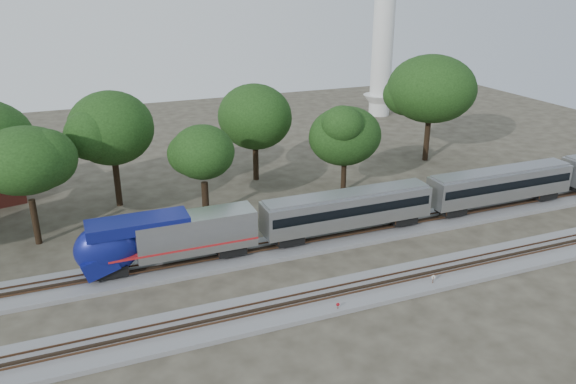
{
  "coord_description": "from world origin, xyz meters",
  "views": [
    {
      "loc": [
        -15.31,
        -40.08,
        25.05
      ],
      "look_at": [
        2.72,
        5.0,
        6.35
      ],
      "focal_mm": 35.0,
      "sensor_mm": 36.0,
      "label": 1
    }
  ],
  "objects": [
    {
      "name": "tree_4",
      "position": [
        -2.44,
        16.69,
        7.48
      ],
      "size": [
        7.62,
        7.62,
        10.74
      ],
      "color": "black",
      "rests_on": "ground"
    },
    {
      "name": "tree_7",
      "position": [
        32.28,
        25.01,
        10.4
      ],
      "size": [
        10.58,
        10.58,
        14.92
      ],
      "color": "black",
      "rests_on": "ground"
    },
    {
      "name": "switch_lever",
      "position": [
        5.3,
        -6.07,
        0.15
      ],
      "size": [
        0.58,
        0.48,
        0.3
      ],
      "primitive_type": "cube",
      "rotation": [
        0.0,
        0.0,
        -0.43
      ],
      "color": "#512D19",
      "rests_on": "ground"
    },
    {
      "name": "tree_2",
      "position": [
        -19.72,
        16.3,
        8.73
      ],
      "size": [
        8.89,
        8.89,
        12.53
      ],
      "color": "black",
      "rests_on": "ground"
    },
    {
      "name": "switch_stand_red",
      "position": [
        2.55,
        -6.06,
        0.58
      ],
      "size": [
        0.29,
        0.08,
        0.92
      ],
      "rotation": [
        0.0,
        0.0,
        -0.18
      ],
      "color": "#512D19",
      "rests_on": "ground"
    },
    {
      "name": "track_far",
      "position": [
        0.0,
        6.0,
        0.21
      ],
      "size": [
        160.0,
        5.0,
        0.73
      ],
      "color": "slate",
      "rests_on": "ground"
    },
    {
      "name": "switch_stand_white",
      "position": [
        11.94,
        -5.51,
        0.73
      ],
      "size": [
        0.37,
        0.07,
        1.15
      ],
      "rotation": [
        0.0,
        0.0,
        -0.07
      ],
      "color": "#512D19",
      "rests_on": "ground"
    },
    {
      "name": "tree_5",
      "position": [
        6.66,
        26.2,
        8.44
      ],
      "size": [
        8.6,
        8.6,
        12.12
      ],
      "color": "black",
      "rests_on": "ground"
    },
    {
      "name": "tree_6",
      "position": [
        15.29,
        17.94,
        7.12
      ],
      "size": [
        7.26,
        7.26,
        10.23
      ],
      "color": "black",
      "rests_on": "ground"
    },
    {
      "name": "tree_3",
      "position": [
        -11.05,
        23.66,
        9.28
      ],
      "size": [
        9.45,
        9.45,
        13.32
      ],
      "color": "black",
      "rests_on": "ground"
    },
    {
      "name": "track_near",
      "position": [
        0.0,
        -4.0,
        0.21
      ],
      "size": [
        160.0,
        5.0,
        0.73
      ],
      "color": "slate",
      "rests_on": "ground"
    },
    {
      "name": "ground",
      "position": [
        0.0,
        0.0,
        0.0
      ],
      "size": [
        160.0,
        160.0,
        0.0
      ],
      "primitive_type": "plane",
      "color": "#383328",
      "rests_on": "ground"
    }
  ]
}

